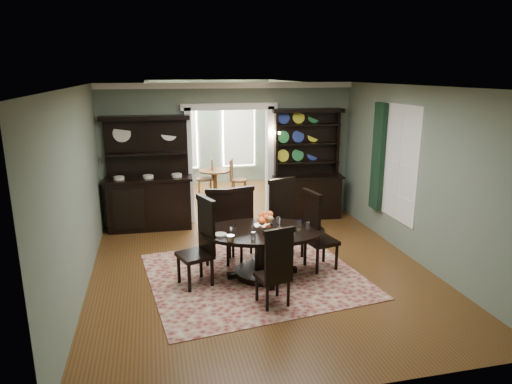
# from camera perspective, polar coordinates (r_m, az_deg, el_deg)

# --- Properties ---
(room) EXTENTS (5.51, 6.01, 3.01)m
(room) POSITION_cam_1_polar(r_m,az_deg,el_deg) (7.19, 0.69, 1.61)
(room) COLOR brown
(room) RESTS_ON ground
(parlor) EXTENTS (3.51, 3.50, 3.01)m
(parlor) POSITION_cam_1_polar(r_m,az_deg,el_deg) (12.52, -5.27, 6.93)
(parlor) COLOR brown
(parlor) RESTS_ON ground
(doorway_trim) EXTENTS (2.08, 0.25, 2.57)m
(doorway_trim) POSITION_cam_1_polar(r_m,az_deg,el_deg) (10.03, -3.30, 5.60)
(doorway_trim) COLOR white
(doorway_trim) RESTS_ON floor
(right_window) EXTENTS (0.15, 1.47, 2.12)m
(right_window) POSITION_cam_1_polar(r_m,az_deg,el_deg) (8.98, 16.29, 3.83)
(right_window) COLOR white
(right_window) RESTS_ON wall_right
(wall_sconce) EXTENTS (0.27, 0.21, 0.21)m
(wall_sconce) POSITION_cam_1_polar(r_m,az_deg,el_deg) (10.04, 2.21, 7.19)
(wall_sconce) COLOR gold
(wall_sconce) RESTS_ON back_wall_right
(rug) EXTENTS (3.63, 3.35, 0.01)m
(rug) POSITION_cam_1_polar(r_m,az_deg,el_deg) (7.55, -0.21, -10.36)
(rug) COLOR maroon
(rug) RESTS_ON floor
(dining_table) EXTENTS (2.17, 2.12, 0.78)m
(dining_table) POSITION_cam_1_polar(r_m,az_deg,el_deg) (7.34, 0.81, -6.53)
(dining_table) COLOR black
(dining_table) RESTS_ON rug
(centerpiece) EXTENTS (1.57, 1.01, 0.26)m
(centerpiece) POSITION_cam_1_polar(r_m,az_deg,el_deg) (7.32, 0.94, -4.00)
(centerpiece) COLOR white
(centerpiece) RESTS_ON dining_table
(chair_far_left) EXTENTS (0.57, 0.55, 1.26)m
(chair_far_left) POSITION_cam_1_polar(r_m,az_deg,el_deg) (7.94, -4.65, -4.00)
(chair_far_left) COLOR black
(chair_far_left) RESTS_ON rug
(chair_far_mid) EXTENTS (0.56, 0.54, 1.27)m
(chair_far_mid) POSITION_cam_1_polar(r_m,az_deg,el_deg) (8.02, -1.56, -3.72)
(chair_far_mid) COLOR black
(chair_far_mid) RESTS_ON rug
(chair_far_right) EXTENTS (0.63, 0.61, 1.39)m
(chair_far_right) POSITION_cam_1_polar(r_m,az_deg,el_deg) (8.17, 3.54, -2.94)
(chair_far_right) COLOR black
(chair_far_right) RESTS_ON rug
(chair_end_left) EXTENTS (0.63, 0.65, 1.38)m
(chair_end_left) POSITION_cam_1_polar(r_m,az_deg,el_deg) (7.08, -6.87, -5.91)
(chair_end_left) COLOR black
(chair_end_left) RESTS_ON rug
(chair_end_right) EXTENTS (0.58, 0.60, 1.36)m
(chair_end_right) POSITION_cam_1_polar(r_m,az_deg,el_deg) (7.58, 7.48, -4.60)
(chair_end_right) COLOR black
(chair_end_right) RESTS_ON rug
(chair_near) EXTENTS (0.52, 0.51, 1.20)m
(chair_near) POSITION_cam_1_polar(r_m,az_deg,el_deg) (6.36, 2.53, -9.19)
(chair_near) COLOR black
(chair_near) RESTS_ON rug
(sideboard) EXTENTS (1.81, 0.70, 2.36)m
(sideboard) POSITION_cam_1_polar(r_m,az_deg,el_deg) (9.78, -13.22, 0.24)
(sideboard) COLOR black
(sideboard) RESTS_ON floor
(welsh_dresser) EXTENTS (1.61, 0.72, 2.45)m
(welsh_dresser) POSITION_cam_1_polar(r_m,az_deg,el_deg) (10.33, 6.33, 1.67)
(welsh_dresser) COLOR black
(welsh_dresser) RESTS_ON floor
(parlor_table) EXTENTS (0.81, 0.81, 0.75)m
(parlor_table) POSITION_cam_1_polar(r_m,az_deg,el_deg) (11.96, -5.14, 1.55)
(parlor_table) COLOR brown
(parlor_table) RESTS_ON parlor_floor
(parlor_chair_left) EXTENTS (0.45, 0.44, 1.04)m
(parlor_chair_left) POSITION_cam_1_polar(r_m,az_deg,el_deg) (12.03, -6.08, 1.93)
(parlor_chair_left) COLOR brown
(parlor_chair_left) RESTS_ON parlor_floor
(parlor_chair_right) EXTENTS (0.48, 0.47, 1.03)m
(parlor_chair_right) POSITION_cam_1_polar(r_m,az_deg,el_deg) (11.86, -2.51, 1.79)
(parlor_chair_right) COLOR brown
(parlor_chair_right) RESTS_ON parlor_floor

